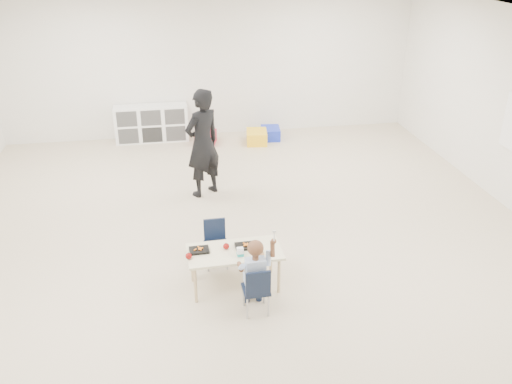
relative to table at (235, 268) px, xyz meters
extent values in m
plane|color=beige|center=(0.27, 0.84, -0.25)|extent=(9.00, 9.00, 0.00)
plane|color=white|center=(0.27, 0.84, 2.55)|extent=(9.00, 9.00, 0.00)
cube|color=white|center=(0.27, 5.34, 1.15)|extent=(8.00, 0.02, 2.80)
cube|color=beige|center=(0.00, 0.00, 0.22)|extent=(1.07, 0.55, 0.03)
cube|color=black|center=(0.13, 0.05, 0.25)|extent=(0.22, 0.16, 0.03)
cube|color=black|center=(-0.39, 0.05, 0.25)|extent=(0.22, 0.16, 0.03)
cube|color=white|center=(0.05, -0.12, 0.29)|extent=(0.07, 0.07, 0.10)
ellipsoid|color=tan|center=(0.26, -0.09, 0.27)|extent=(0.09, 0.09, 0.07)
sphere|color=maroon|center=(-0.09, 0.05, 0.27)|extent=(0.07, 0.07, 0.07)
sphere|color=maroon|center=(-0.51, -0.08, 0.27)|extent=(0.07, 0.07, 0.07)
cube|color=white|center=(-0.93, 5.12, 0.10)|extent=(1.40, 0.40, 0.70)
imported|color=black|center=(-0.13, 2.54, 0.59)|extent=(0.73, 0.68, 1.68)
cube|color=#B1112B|center=(0.09, 4.76, -0.13)|extent=(0.47, 0.54, 0.23)
cube|color=yellow|center=(1.06, 4.63, -0.13)|extent=(0.45, 0.54, 0.24)
cube|color=#1A30C6|center=(1.37, 4.82, -0.14)|extent=(0.40, 0.49, 0.22)
camera|label=1|loc=(-0.65, -5.15, 3.46)|focal=38.00mm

